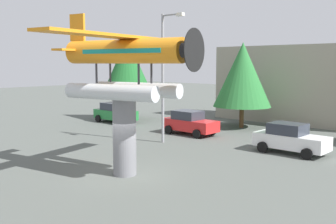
% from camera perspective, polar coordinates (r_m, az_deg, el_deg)
% --- Properties ---
extents(ground_plane, '(140.00, 140.00, 0.00)m').
position_cam_1_polar(ground_plane, '(19.10, -6.20, -8.95)').
color(ground_plane, '#515651').
extents(display_pedestal, '(1.10, 1.10, 3.63)m').
position_cam_1_polar(display_pedestal, '(18.69, -6.28, -3.59)').
color(display_pedestal, slate).
rests_on(display_pedestal, ground).
extents(floatplane_monument, '(7.14, 10.41, 4.00)m').
position_cam_1_polar(floatplane_monument, '(18.29, -6.10, 7.17)').
color(floatplane_monument, silver).
rests_on(floatplane_monument, display_pedestal).
extents(car_near_green, '(4.20, 2.02, 1.76)m').
position_cam_1_polar(car_near_green, '(35.55, -7.62, -0.10)').
color(car_near_green, '#237A38').
rests_on(car_near_green, ground).
extents(car_mid_red, '(4.20, 2.02, 1.76)m').
position_cam_1_polar(car_mid_red, '(29.38, 3.13, -1.53)').
color(car_mid_red, red).
rests_on(car_mid_red, ground).
extents(car_far_white, '(4.20, 2.02, 1.76)m').
position_cam_1_polar(car_far_white, '(24.29, 17.18, -3.64)').
color(car_far_white, white).
rests_on(car_far_white, ground).
extents(streetlight_primary, '(1.84, 0.28, 8.40)m').
position_cam_1_polar(streetlight_primary, '(25.89, -0.46, 6.13)').
color(streetlight_primary, gray).
rests_on(streetlight_primary, ground).
extents(storefront_building, '(15.22, 5.16, 6.80)m').
position_cam_1_polar(storefront_building, '(37.27, 18.82, 3.80)').
color(storefront_building, '#9E9384').
rests_on(storefront_building, ground).
extents(tree_west, '(4.75, 4.75, 7.60)m').
position_cam_1_polar(tree_west, '(36.98, -5.90, 6.53)').
color(tree_west, brown).
rests_on(tree_west, ground).
extents(tree_east, '(4.68, 4.68, 6.93)m').
position_cam_1_polar(tree_east, '(32.75, 10.67, 5.29)').
color(tree_east, brown).
rests_on(tree_east, ground).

